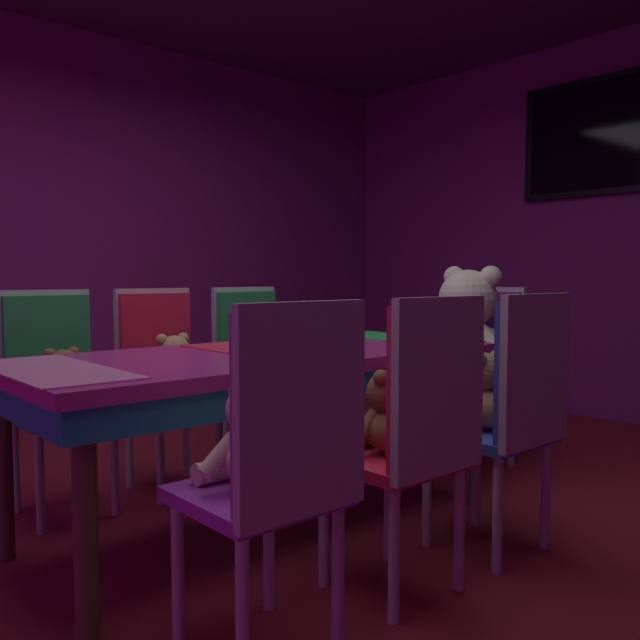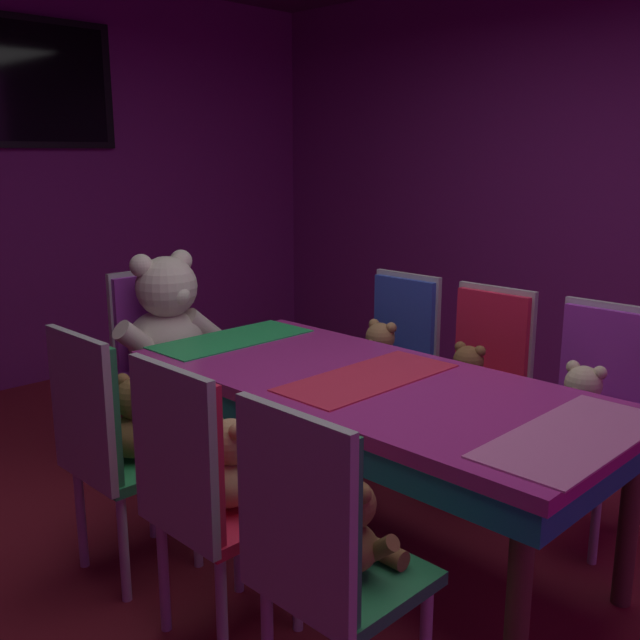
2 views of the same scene
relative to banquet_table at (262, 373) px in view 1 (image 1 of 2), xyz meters
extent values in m
plane|color=maroon|center=(0.00, 0.00, -0.65)|extent=(7.90, 7.90, 0.00)
cube|color=#721E72|center=(0.00, 3.20, 0.75)|extent=(5.20, 0.12, 2.80)
cube|color=#721E72|center=(-2.60, 0.00, 0.75)|extent=(0.12, 6.40, 2.80)
cube|color=#B22D8C|center=(0.00, 0.00, 0.06)|extent=(0.90, 2.00, 0.05)
cube|color=teal|center=(0.00, 0.00, -0.01)|extent=(0.88, 1.96, 0.10)
cylinder|color=#4C3826|center=(0.38, 0.90, -0.31)|extent=(0.07, 0.07, 0.69)
cylinder|color=#4C3826|center=(0.38, -0.90, -0.31)|extent=(0.07, 0.07, 0.69)
cylinder|color=#4C3826|center=(-0.38, 0.90, -0.31)|extent=(0.07, 0.07, 0.69)
cylinder|color=#4C3826|center=(-0.38, -0.90, -0.31)|extent=(0.07, 0.07, 0.69)
cube|color=pink|center=(0.00, -0.85, 0.09)|extent=(0.77, 0.32, 0.01)
cube|color=#E52D4C|center=(0.00, 0.00, 0.09)|extent=(0.77, 0.32, 0.01)
cube|color=green|center=(0.00, 0.85, 0.09)|extent=(0.77, 0.32, 0.01)
cube|color=#268C4C|center=(-0.71, -0.55, -0.21)|extent=(0.40, 0.40, 0.04)
cube|color=#268C4C|center=(-0.89, -0.55, 0.06)|extent=(0.05, 0.38, 0.50)
cube|color=#B2B2B7|center=(-0.92, -0.55, 0.06)|extent=(0.03, 0.41, 0.55)
cylinder|color=#B2B2B7|center=(-0.55, -0.39, -0.44)|extent=(0.04, 0.04, 0.42)
cylinder|color=#B2B2B7|center=(-0.55, -0.71, -0.44)|extent=(0.04, 0.04, 0.42)
cylinder|color=#B2B2B7|center=(-0.87, -0.39, -0.44)|extent=(0.04, 0.04, 0.42)
cylinder|color=#B2B2B7|center=(-0.87, -0.71, -0.44)|extent=(0.04, 0.04, 0.42)
ellipsoid|color=brown|center=(-0.71, -0.55, -0.12)|extent=(0.17, 0.17, 0.14)
sphere|color=brown|center=(-0.70, -0.55, 0.01)|extent=(0.14, 0.14, 0.14)
sphere|color=#99663C|center=(-0.65, -0.55, 0.00)|extent=(0.05, 0.05, 0.05)
sphere|color=brown|center=(-0.71, -0.50, 0.06)|extent=(0.05, 0.05, 0.05)
sphere|color=brown|center=(-0.71, -0.60, 0.06)|extent=(0.05, 0.05, 0.05)
cylinder|color=brown|center=(-0.68, -0.47, -0.10)|extent=(0.05, 0.12, 0.11)
cylinder|color=brown|center=(-0.68, -0.64, -0.10)|extent=(0.05, 0.12, 0.11)
cylinder|color=brown|center=(-0.60, -0.51, -0.16)|extent=(0.06, 0.13, 0.06)
cylinder|color=brown|center=(-0.60, -0.60, -0.16)|extent=(0.06, 0.13, 0.06)
cube|color=red|center=(-0.71, -0.02, -0.21)|extent=(0.40, 0.40, 0.04)
cube|color=red|center=(-0.89, -0.02, 0.06)|extent=(0.05, 0.38, 0.50)
cube|color=#B2B2B7|center=(-0.91, -0.02, 0.06)|extent=(0.03, 0.41, 0.55)
cylinder|color=#B2B2B7|center=(-0.55, 0.14, -0.44)|extent=(0.04, 0.04, 0.42)
cylinder|color=#B2B2B7|center=(-0.55, -0.18, -0.44)|extent=(0.04, 0.04, 0.42)
cylinder|color=#B2B2B7|center=(-0.87, 0.14, -0.44)|extent=(0.04, 0.04, 0.42)
cylinder|color=#B2B2B7|center=(-0.87, -0.18, -0.44)|extent=(0.04, 0.04, 0.42)
ellipsoid|color=tan|center=(-0.71, -0.02, -0.11)|extent=(0.19, 0.19, 0.15)
sphere|color=tan|center=(-0.69, -0.02, 0.03)|extent=(0.15, 0.15, 0.15)
sphere|color=tan|center=(-0.64, -0.02, 0.02)|extent=(0.06, 0.06, 0.06)
sphere|color=tan|center=(-0.71, 0.04, 0.09)|extent=(0.06, 0.06, 0.06)
sphere|color=tan|center=(-0.71, -0.07, 0.09)|extent=(0.06, 0.06, 0.06)
cylinder|color=tan|center=(-0.67, 0.08, -0.09)|extent=(0.05, 0.14, 0.13)
cylinder|color=tan|center=(-0.67, -0.11, -0.09)|extent=(0.05, 0.14, 0.13)
cylinder|color=tan|center=(-0.59, 0.03, -0.16)|extent=(0.07, 0.14, 0.07)
cylinder|color=tan|center=(-0.59, -0.07, -0.16)|extent=(0.07, 0.14, 0.07)
cube|color=#268C4C|center=(-0.72, 0.55, -0.21)|extent=(0.40, 0.40, 0.04)
cube|color=#268C4C|center=(-0.90, 0.55, 0.06)|extent=(0.05, 0.38, 0.50)
cube|color=#B2B2B7|center=(-0.92, 0.55, 0.06)|extent=(0.03, 0.41, 0.55)
cylinder|color=#B2B2B7|center=(-0.56, 0.71, -0.44)|extent=(0.04, 0.04, 0.42)
cylinder|color=#B2B2B7|center=(-0.56, 0.39, -0.44)|extent=(0.04, 0.04, 0.42)
cylinder|color=#B2B2B7|center=(-0.88, 0.71, -0.44)|extent=(0.04, 0.04, 0.42)
cylinder|color=#B2B2B7|center=(-0.88, 0.39, -0.44)|extent=(0.04, 0.04, 0.42)
ellipsoid|color=brown|center=(-0.72, 0.55, -0.10)|extent=(0.20, 0.20, 0.16)
sphere|color=brown|center=(-0.70, 0.55, 0.04)|extent=(0.16, 0.16, 0.16)
sphere|color=#99663C|center=(-0.65, 0.55, 0.03)|extent=(0.06, 0.06, 0.06)
sphere|color=brown|center=(-0.72, 0.61, 0.10)|extent=(0.06, 0.06, 0.06)
sphere|color=brown|center=(-0.72, 0.49, 0.10)|extent=(0.06, 0.06, 0.06)
cylinder|color=brown|center=(-0.68, 0.65, -0.09)|extent=(0.06, 0.14, 0.13)
cylinder|color=brown|center=(-0.68, 0.45, -0.09)|extent=(0.06, 0.14, 0.13)
cylinder|color=brown|center=(-0.59, 0.60, -0.16)|extent=(0.07, 0.15, 0.07)
cylinder|color=brown|center=(-0.59, 0.50, -0.16)|extent=(0.07, 0.15, 0.07)
cube|color=purple|center=(0.72, -0.55, -0.21)|extent=(0.40, 0.40, 0.04)
cube|color=purple|center=(0.90, -0.55, 0.06)|extent=(0.05, 0.38, 0.50)
cube|color=#B2B2B7|center=(0.92, -0.55, 0.06)|extent=(0.03, 0.41, 0.55)
cylinder|color=#B2B2B7|center=(0.88, -0.39, -0.44)|extent=(0.04, 0.04, 0.42)
cylinder|color=#B2B2B7|center=(0.88, -0.71, -0.44)|extent=(0.04, 0.04, 0.42)
cylinder|color=#B2B2B7|center=(0.56, -0.39, -0.44)|extent=(0.04, 0.04, 0.42)
cylinder|color=#B2B2B7|center=(0.56, -0.71, -0.44)|extent=(0.04, 0.04, 0.42)
ellipsoid|color=beige|center=(0.72, -0.55, -0.11)|extent=(0.19, 0.19, 0.15)
sphere|color=beige|center=(0.70, -0.55, 0.03)|extent=(0.15, 0.15, 0.15)
sphere|color=#FDDCAD|center=(0.65, -0.55, 0.02)|extent=(0.06, 0.06, 0.06)
sphere|color=beige|center=(0.72, -0.61, 0.08)|extent=(0.06, 0.06, 0.06)
sphere|color=beige|center=(0.72, -0.49, 0.08)|extent=(0.06, 0.06, 0.06)
cylinder|color=beige|center=(0.68, -0.64, -0.09)|extent=(0.05, 0.13, 0.13)
cylinder|color=beige|center=(0.68, -0.46, -0.09)|extent=(0.05, 0.13, 0.13)
cylinder|color=beige|center=(0.60, -0.60, -0.16)|extent=(0.06, 0.14, 0.06)
cylinder|color=beige|center=(0.60, -0.50, -0.16)|extent=(0.06, 0.14, 0.06)
cube|color=red|center=(0.72, 0.00, -0.21)|extent=(0.40, 0.40, 0.04)
cube|color=red|center=(0.90, 0.00, 0.06)|extent=(0.05, 0.38, 0.50)
cube|color=#B2B2B7|center=(0.92, 0.00, 0.06)|extent=(0.03, 0.41, 0.55)
cylinder|color=#B2B2B7|center=(0.88, 0.16, -0.44)|extent=(0.04, 0.04, 0.42)
cylinder|color=#B2B2B7|center=(0.88, -0.16, -0.44)|extent=(0.04, 0.04, 0.42)
cylinder|color=#B2B2B7|center=(0.56, 0.16, -0.44)|extent=(0.04, 0.04, 0.42)
cylinder|color=#B2B2B7|center=(0.56, -0.16, -0.44)|extent=(0.04, 0.04, 0.42)
ellipsoid|color=brown|center=(0.72, 0.00, -0.11)|extent=(0.18, 0.18, 0.14)
sphere|color=brown|center=(0.70, 0.00, 0.01)|extent=(0.14, 0.14, 0.14)
sphere|color=#99663C|center=(0.65, 0.00, 0.00)|extent=(0.05, 0.05, 0.05)
sphere|color=brown|center=(0.72, -0.05, 0.07)|extent=(0.05, 0.05, 0.05)
sphere|color=brown|center=(0.72, 0.06, 0.07)|extent=(0.05, 0.05, 0.05)
cylinder|color=brown|center=(0.68, -0.08, -0.10)|extent=(0.05, 0.12, 0.12)
cylinder|color=brown|center=(0.68, 0.09, -0.10)|extent=(0.05, 0.12, 0.12)
cylinder|color=brown|center=(0.60, -0.04, -0.16)|extent=(0.06, 0.13, 0.06)
cylinder|color=brown|center=(0.60, 0.05, -0.16)|extent=(0.06, 0.13, 0.06)
cube|color=#2D47B2|center=(0.72, 0.53, -0.21)|extent=(0.40, 0.40, 0.04)
cube|color=#2D47B2|center=(0.90, 0.53, 0.06)|extent=(0.05, 0.38, 0.50)
cube|color=#B2B2B7|center=(0.92, 0.53, 0.06)|extent=(0.03, 0.41, 0.55)
cylinder|color=#B2B2B7|center=(0.88, 0.69, -0.44)|extent=(0.04, 0.04, 0.42)
cylinder|color=#B2B2B7|center=(0.88, 0.37, -0.44)|extent=(0.04, 0.04, 0.42)
cylinder|color=#B2B2B7|center=(0.56, 0.69, -0.44)|extent=(0.04, 0.04, 0.42)
cylinder|color=#B2B2B7|center=(0.56, 0.37, -0.44)|extent=(0.04, 0.04, 0.42)
ellipsoid|color=#9E7247|center=(0.72, 0.53, -0.11)|extent=(0.19, 0.19, 0.15)
sphere|color=#9E7247|center=(0.71, 0.53, 0.03)|extent=(0.15, 0.15, 0.15)
sphere|color=tan|center=(0.65, 0.53, 0.02)|extent=(0.06, 0.06, 0.06)
sphere|color=#9E7247|center=(0.72, 0.48, 0.08)|extent=(0.06, 0.06, 0.06)
sphere|color=#9E7247|center=(0.72, 0.59, 0.08)|extent=(0.06, 0.06, 0.06)
cylinder|color=#9E7247|center=(0.68, 0.44, -0.09)|extent=(0.05, 0.13, 0.13)
cylinder|color=#9E7247|center=(0.68, 0.63, -0.09)|extent=(0.05, 0.13, 0.13)
cylinder|color=#9E7247|center=(0.60, 0.48, -0.16)|extent=(0.06, 0.14, 0.06)
cylinder|color=#9E7247|center=(0.60, 0.58, -0.16)|extent=(0.06, 0.14, 0.06)
cube|color=purple|center=(0.00, 1.42, -0.21)|extent=(0.40, 0.40, 0.04)
cube|color=purple|center=(0.00, 1.60, 0.06)|extent=(0.38, 0.05, 0.50)
cube|color=#B2B2B7|center=(0.00, 1.62, 0.06)|extent=(0.41, 0.03, 0.55)
cylinder|color=#B2B2B7|center=(0.16, 1.58, -0.44)|extent=(0.04, 0.04, 0.42)
cylinder|color=#B2B2B7|center=(0.16, 1.26, -0.44)|extent=(0.04, 0.04, 0.42)
cylinder|color=#B2B2B7|center=(-0.16, 1.58, -0.44)|extent=(0.04, 0.04, 0.42)
cylinder|color=#B2B2B7|center=(-0.16, 1.26, -0.44)|extent=(0.04, 0.04, 0.42)
ellipsoid|color=silver|center=(0.00, 1.42, -0.02)|extent=(0.40, 0.40, 0.32)
sphere|color=silver|center=(0.00, 1.38, 0.27)|extent=(0.32, 0.32, 0.32)
sphere|color=white|center=(0.00, 1.28, 0.25)|extent=(0.12, 0.12, 0.12)
sphere|color=silver|center=(0.12, 1.42, 0.39)|extent=(0.12, 0.12, 0.12)
sphere|color=silver|center=(-0.12, 1.42, 0.39)|extent=(0.12, 0.12, 0.12)
cylinder|color=silver|center=(0.20, 1.34, 0.02)|extent=(0.28, 0.11, 0.26)
cylinder|color=silver|center=(-0.20, 1.34, 0.02)|extent=(0.28, 0.11, 0.26)
cylinder|color=silver|center=(0.11, 1.16, -0.12)|extent=(0.30, 0.14, 0.14)
cylinder|color=silver|center=(-0.11, 1.16, -0.12)|extent=(0.30, 0.14, 0.14)
cube|color=black|center=(0.00, 3.11, 1.40)|extent=(1.45, 0.05, 0.84)
cube|color=black|center=(0.00, 3.08, 1.40)|extent=(1.34, 0.01, 0.76)
camera|label=1|loc=(2.21, -1.62, 0.40)|focal=37.75mm
camera|label=2|loc=(-2.05, -1.78, 0.95)|focal=40.70mm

